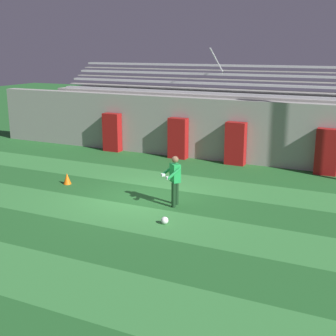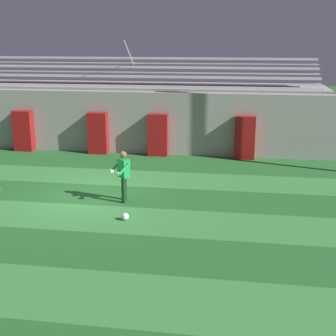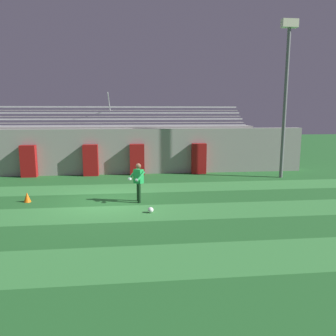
{
  "view_description": "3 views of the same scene",
  "coord_description": "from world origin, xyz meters",
  "px_view_note": "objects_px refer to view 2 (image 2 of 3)",
  "views": [
    {
      "loc": [
        7.49,
        -13.44,
        5.05
      ],
      "look_at": [
        0.8,
        0.36,
        1.07
      ],
      "focal_mm": 50.0,
      "sensor_mm": 36.0,
      "label": 1
    },
    {
      "loc": [
        4.93,
        -14.26,
        5.12
      ],
      "look_at": [
        2.73,
        0.15,
        1.07
      ],
      "focal_mm": 50.0,
      "sensor_mm": 36.0,
      "label": 2
    },
    {
      "loc": [
        1.13,
        -13.91,
        3.79
      ],
      "look_at": [
        2.52,
        -1.17,
        1.61
      ],
      "focal_mm": 35.0,
      "sensor_mm": 36.0,
      "label": 3
    }
  ],
  "objects_px": {
    "padding_pillar_far_left": "(23,131)",
    "soccer_ball": "(125,217)",
    "goalkeeper": "(123,173)",
    "padding_pillar_gate_left": "(98,133)",
    "padding_pillar_far_right": "(245,138)",
    "padding_pillar_gate_right": "(158,135)"
  },
  "relations": [
    {
      "from": "padding_pillar_far_left",
      "to": "soccer_ball",
      "type": "height_order",
      "value": "padding_pillar_far_left"
    },
    {
      "from": "padding_pillar_far_left",
      "to": "soccer_ball",
      "type": "bearing_deg",
      "value": -49.14
    },
    {
      "from": "goalkeeper",
      "to": "soccer_ball",
      "type": "height_order",
      "value": "goalkeeper"
    },
    {
      "from": "padding_pillar_gate_left",
      "to": "padding_pillar_far_right",
      "type": "relative_size",
      "value": 1.0
    },
    {
      "from": "padding_pillar_gate_left",
      "to": "padding_pillar_gate_right",
      "type": "distance_m",
      "value": 2.78
    },
    {
      "from": "padding_pillar_gate_right",
      "to": "padding_pillar_far_left",
      "type": "distance_m",
      "value": 6.38
    },
    {
      "from": "padding_pillar_gate_right",
      "to": "padding_pillar_far_right",
      "type": "xyz_separation_m",
      "value": [
        3.84,
        0.0,
        0.0
      ]
    },
    {
      "from": "padding_pillar_gate_left",
      "to": "padding_pillar_far_left",
      "type": "height_order",
      "value": "same"
    },
    {
      "from": "padding_pillar_gate_right",
      "to": "soccer_ball",
      "type": "height_order",
      "value": "padding_pillar_gate_right"
    },
    {
      "from": "padding_pillar_gate_right",
      "to": "goalkeeper",
      "type": "bearing_deg",
      "value": -90.37
    },
    {
      "from": "goalkeeper",
      "to": "padding_pillar_far_left",
      "type": "bearing_deg",
      "value": 135.51
    },
    {
      "from": "padding_pillar_far_right",
      "to": "soccer_ball",
      "type": "bearing_deg",
      "value": -113.83
    },
    {
      "from": "padding_pillar_gate_left",
      "to": "padding_pillar_gate_right",
      "type": "height_order",
      "value": "same"
    },
    {
      "from": "goalkeeper",
      "to": "soccer_ball",
      "type": "relative_size",
      "value": 7.59
    },
    {
      "from": "padding_pillar_gate_right",
      "to": "goalkeeper",
      "type": "height_order",
      "value": "padding_pillar_gate_right"
    },
    {
      "from": "padding_pillar_gate_right",
      "to": "padding_pillar_far_left",
      "type": "relative_size",
      "value": 1.0
    },
    {
      "from": "padding_pillar_gate_right",
      "to": "soccer_ball",
      "type": "bearing_deg",
      "value": -87.19
    },
    {
      "from": "padding_pillar_far_right",
      "to": "soccer_ball",
      "type": "relative_size",
      "value": 8.58
    },
    {
      "from": "padding_pillar_gate_right",
      "to": "padding_pillar_far_left",
      "type": "xyz_separation_m",
      "value": [
        -6.38,
        0.0,
        0.0
      ]
    },
    {
      "from": "padding_pillar_far_left",
      "to": "padding_pillar_far_right",
      "type": "xyz_separation_m",
      "value": [
        10.21,
        0.0,
        0.0
      ]
    },
    {
      "from": "soccer_ball",
      "to": "padding_pillar_gate_left",
      "type": "bearing_deg",
      "value": 112.04
    },
    {
      "from": "padding_pillar_far_left",
      "to": "goalkeeper",
      "type": "xyz_separation_m",
      "value": [
        6.34,
        -6.22,
        0.01
      ]
    }
  ]
}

